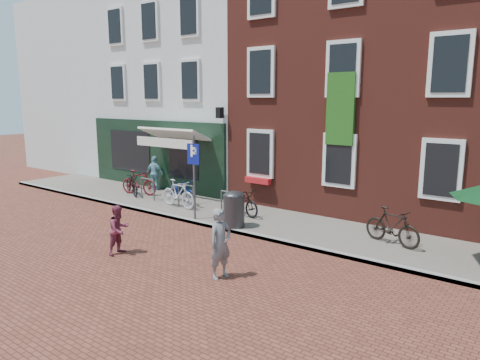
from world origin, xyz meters
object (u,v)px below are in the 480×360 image
Objects in this scene: boy at (119,230)px; cafe_person at (155,173)px; bicycle_0 at (132,183)px; litter_bin at (234,207)px; bicycle_3 at (178,194)px; bicycle_1 at (139,182)px; woman at (220,244)px; bicycle_4 at (241,202)px; parking_sign at (194,166)px; bicycle_5 at (392,226)px; bicycle_2 at (182,190)px.

boy is 0.88× the size of cafe_person.
bicycle_0 is at bearing 44.43° from boy.
litter_bin is 6.18m from bicycle_0.
litter_bin reaches higher than bicycle_3.
bicycle_1 is at bearing -35.13° from bicycle_0.
bicycle_4 is (-2.66, 4.29, -0.24)m from woman.
parking_sign is 3.57m from boy.
boy is at bearing -147.68° from bicycle_1.
woman is at bearing -132.06° from bicycle_1.
parking_sign is at bearing 4.72° from boy.
bicycle_4 is at bearing 118.67° from litter_bin.
woman reaches higher than boy.
bicycle_5 is (10.16, -0.06, 0.00)m from bicycle_1.
bicycle_4 is (5.40, 0.11, 0.00)m from bicycle_0.
bicycle_2 is (-2.42, 4.76, -0.09)m from boy.
bicycle_1 is at bearing 162.55° from parking_sign.
cafe_person reaches higher than boy.
bicycle_0 is at bearing 169.39° from litter_bin.
parking_sign is 4.63m from bicycle_1.
bicycle_3 is 2.43m from bicycle_4.
bicycle_0 is 2.59m from bicycle_2.
bicycle_2 is at bearing 143.84° from parking_sign.
bicycle_1 is at bearing 106.72° from bicycle_2.
woman reaches higher than bicycle_3.
bicycle_3 is (2.92, -1.58, -0.23)m from cafe_person.
bicycle_0 is at bearing 109.67° from bicycle_2.
boy reaches higher than bicycle_1.
bicycle_0 is 0.30m from bicycle_1.
cafe_person is at bearing 159.01° from litter_bin.
bicycle_1 is at bearing 105.75° from bicycle_5.
bicycle_1 reaches higher than bicycle_0.
bicycle_3 is (2.76, -0.57, 0.00)m from bicycle_1.
bicycle_0 and bicycle_4 have the same top height.
litter_bin is at bearing 152.11° from cafe_person.
bicycle_2 is at bearing 158.73° from litter_bin.
bicycle_5 is at bearing -81.67° from bicycle_3.
woman is 0.93× the size of bicycle_4.
bicycle_2 is at bearing 100.09° from bicycle_4.
parking_sign reaches higher than bicycle_0.
bicycle_2 is 0.79m from bicycle_3.
bicycle_1 is (-4.74, 4.68, -0.04)m from boy.
parking_sign reaches higher than bicycle_3.
bicycle_5 is at bearing -19.35° from woman.
bicycle_0 is 1.00× the size of bicycle_2.
parking_sign reaches higher than bicycle_2.
cafe_person is 3.33m from bicycle_3.
cafe_person is at bearing 37.39° from boy.
bicycle_2 is 2.82m from bicycle_4.
bicycle_0 is at bearing 86.36° from bicycle_3.
bicycle_3 is 7.42m from bicycle_5.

